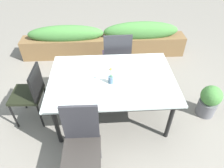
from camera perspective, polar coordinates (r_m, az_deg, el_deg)
name	(u,v)px	position (r m, az deg, el deg)	size (l,w,h in m)	color
ground_plane	(117,114)	(3.24, 1.42, -8.52)	(12.00, 12.00, 0.00)	gray
dining_table	(112,81)	(2.78, 0.00, 0.84)	(1.72, 1.17, 0.73)	silver
chair_near_left	(81,141)	(2.30, -8.69, -15.79)	(0.42, 0.42, 1.00)	#332E2B
chair_end_left	(31,92)	(3.04, -22.14, -2.05)	(0.44, 0.44, 0.91)	black
chair_far_side	(117,55)	(3.55, 1.36, 8.11)	(0.50, 0.50, 0.99)	#302531
flower_vase	(111,78)	(2.61, -0.37, 1.70)	(0.06, 0.07, 0.26)	slate
planter_box	(105,41)	(4.40, -2.09, 12.25)	(3.48, 0.37, 0.75)	brown
potted_plant	(209,101)	(3.39, 25.91, -4.25)	(0.31, 0.31, 0.54)	slate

